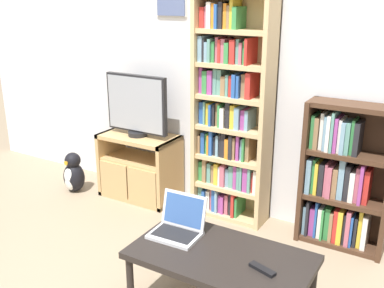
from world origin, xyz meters
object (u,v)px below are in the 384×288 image
at_px(penguin_figurine, 73,174).
at_px(remote_near_laptop, 262,269).
at_px(tv_stand, 139,166).
at_px(bookshelf_short, 342,180).
at_px(laptop, 179,225).
at_px(coffee_table, 221,260).
at_px(television, 137,106).
at_px(bookshelf_tall, 230,116).

bearing_deg(penguin_figurine, remote_near_laptop, -21.10).
height_order(tv_stand, remote_near_laptop, tv_stand).
distance_m(bookshelf_short, laptop, 1.36).
relative_size(bookshelf_short, laptop, 3.58).
bearing_deg(coffee_table, laptop, 167.49).
bearing_deg(laptop, bookshelf_short, 54.86).
height_order(remote_near_laptop, penguin_figurine, remote_near_laptop).
bearing_deg(bookshelf_short, coffee_table, -108.05).
distance_m(coffee_table, remote_near_laptop, 0.28).
xyz_separation_m(television, remote_near_laptop, (1.71, -1.14, -0.46)).
bearing_deg(tv_stand, remote_near_laptop, -33.71).
bearing_deg(remote_near_laptop, tv_stand, 73.18).
relative_size(bookshelf_tall, penguin_figurine, 4.65).
relative_size(coffee_table, remote_near_laptop, 6.32).
bearing_deg(laptop, bookshelf_tall, 97.94).
bearing_deg(television, penguin_figurine, -159.38).
bearing_deg(coffee_table, television, 142.45).
height_order(tv_stand, bookshelf_tall, bookshelf_tall).
height_order(bookshelf_tall, bookshelf_short, bookshelf_tall).
height_order(tv_stand, coffee_table, tv_stand).
bearing_deg(bookshelf_tall, tv_stand, -173.28).
distance_m(bookshelf_tall, bookshelf_short, 1.01).
bearing_deg(penguin_figurine, tv_stand, 20.62).
height_order(television, coffee_table, television).
distance_m(tv_stand, coffee_table, 1.82).
relative_size(bookshelf_short, remote_near_laptop, 6.77).
relative_size(television, remote_near_laptop, 3.81).
bearing_deg(coffee_table, bookshelf_short, 71.95).
bearing_deg(penguin_figurine, television, 20.62).
bearing_deg(laptop, television, 134.48).
height_order(tv_stand, penguin_figurine, tv_stand).
xyz_separation_m(coffee_table, penguin_figurine, (-2.07, 0.87, -0.20)).
distance_m(laptop, penguin_figurine, 1.93).
bearing_deg(laptop, remote_near_laptop, -12.57).
bearing_deg(remote_near_laptop, bookshelf_tall, 50.13).
bearing_deg(coffee_table, penguin_figurine, 157.23).
xyz_separation_m(television, bookshelf_short, (1.83, 0.11, -0.37)).
bearing_deg(bookshelf_short, tv_stand, -176.47).
relative_size(bookshelf_tall, bookshelf_short, 1.66).
xyz_separation_m(coffee_table, remote_near_laptop, (0.27, -0.03, 0.05)).
xyz_separation_m(bookshelf_short, coffee_table, (-0.40, -1.22, -0.15)).
bearing_deg(tv_stand, bookshelf_short, 3.53).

